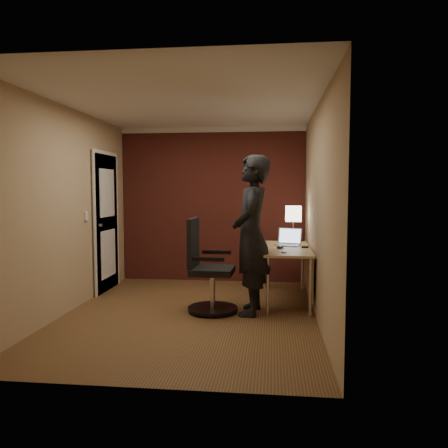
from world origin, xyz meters
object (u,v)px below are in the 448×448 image
(phone, at_px, (284,252))
(person, at_px, (251,235))
(office_chair, at_px, (207,272))
(laptop, at_px, (289,240))
(mouse, at_px, (280,247))
(wallet, at_px, (305,247))
(desk, at_px, (293,257))
(desk_lamp, at_px, (293,214))

(phone, xyz_separation_m, person, (-0.39, -0.16, 0.22))
(office_chair, height_order, person, person)
(laptop, distance_m, mouse, 0.39)
(wallet, bearing_deg, phone, -122.54)
(phone, bearing_deg, mouse, 97.16)
(desk, bearing_deg, wallet, -0.42)
(mouse, distance_m, office_chair, 1.06)
(person, bearing_deg, mouse, 148.07)
(phone, height_order, office_chair, office_chair)
(desk, xyz_separation_m, office_chair, (-1.07, -0.62, -0.10))
(desk, xyz_separation_m, person, (-0.52, -0.62, 0.35))
(laptop, bearing_deg, office_chair, -139.40)
(desk, height_order, office_chair, office_chair)
(wallet, distance_m, office_chair, 1.39)
(desk, distance_m, person, 0.89)
(desk_lamp, bearing_deg, laptop, -106.88)
(phone, relative_size, office_chair, 0.10)
(wallet, relative_size, person, 0.06)
(laptop, relative_size, person, 0.21)
(mouse, relative_size, phone, 0.87)
(phone, relative_size, person, 0.06)
(desk, height_order, phone, phone)
(desk_lamp, relative_size, office_chair, 0.48)
(person, bearing_deg, laptop, 153.97)
(desk_lamp, bearing_deg, office_chair, -134.43)
(wallet, bearing_deg, laptop, 129.15)
(desk, distance_m, desk_lamp, 0.74)
(office_chair, bearing_deg, desk, 30.10)
(mouse, distance_m, wallet, 0.35)
(desk, height_order, laptop, laptop)
(desk_lamp, relative_size, wallet, 4.86)
(desk_lamp, distance_m, person, 1.26)
(office_chair, distance_m, person, 0.71)
(desk, height_order, wallet, wallet)
(desk_lamp, height_order, person, person)
(wallet, bearing_deg, mouse, -162.19)
(office_chair, relative_size, person, 0.59)
(laptop, xyz_separation_m, phone, (-0.08, -0.71, -0.06))
(wallet, bearing_deg, desk, 179.58)
(laptop, height_order, wallet, laptop)
(office_chair, bearing_deg, laptop, 40.60)
(desk, distance_m, wallet, 0.21)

